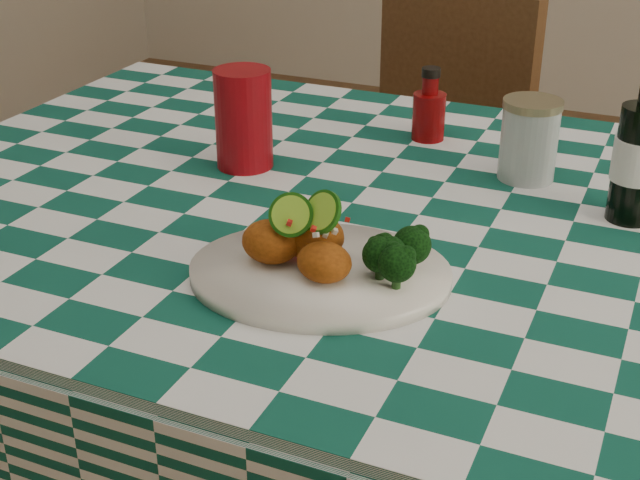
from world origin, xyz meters
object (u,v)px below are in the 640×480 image
at_px(plate, 320,274).
at_px(mason_jar, 529,140).
at_px(fried_chicken_pile, 312,233).
at_px(red_tumbler, 244,119).
at_px(ketchup_bottle, 429,104).
at_px(wooden_chair_left, 401,198).
at_px(dining_table, 407,435).

xyz_separation_m(plate, mason_jar, (0.16, 0.43, 0.05)).
xyz_separation_m(plate, fried_chicken_pile, (-0.01, 0.00, 0.05)).
bearing_deg(fried_chicken_pile, mason_jar, 67.84).
bearing_deg(red_tumbler, fried_chicken_pile, -49.94).
relative_size(red_tumbler, ketchup_bottle, 1.26).
distance_m(fried_chicken_pile, wooden_chair_left, 1.06).
relative_size(fried_chicken_pile, wooden_chair_left, 0.15).
height_order(dining_table, mason_jar, mason_jar).
xyz_separation_m(plate, red_tumbler, (-0.26, 0.30, 0.07)).
bearing_deg(plate, dining_table, 76.92).
relative_size(ketchup_bottle, wooden_chair_left, 0.13).
height_order(plate, wooden_chair_left, wooden_chair_left).
bearing_deg(dining_table, mason_jar, 60.73).
height_order(red_tumbler, mason_jar, red_tumbler).
xyz_separation_m(dining_table, ketchup_bottle, (-0.08, 0.30, 0.46)).
relative_size(fried_chicken_pile, red_tumbler, 0.88).
height_order(ketchup_bottle, mason_jar, same).
distance_m(dining_table, fried_chicken_pile, 0.51).
height_order(red_tumbler, wooden_chair_left, red_tumbler).
distance_m(ketchup_bottle, mason_jar, 0.22).
distance_m(plate, mason_jar, 0.46).
xyz_separation_m(dining_table, red_tumbler, (-0.31, 0.07, 0.47)).
relative_size(dining_table, mason_jar, 13.22).
relative_size(dining_table, plate, 5.17).
distance_m(red_tumbler, wooden_chair_left, 0.78).
bearing_deg(dining_table, wooden_chair_left, 109.69).
relative_size(dining_table, red_tumbler, 10.55).
relative_size(plate, ketchup_bottle, 2.57).
height_order(fried_chicken_pile, mason_jar, mason_jar).
height_order(fried_chicken_pile, ketchup_bottle, ketchup_bottle).
bearing_deg(mason_jar, wooden_chair_left, 124.59).
distance_m(dining_table, mason_jar, 0.51).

